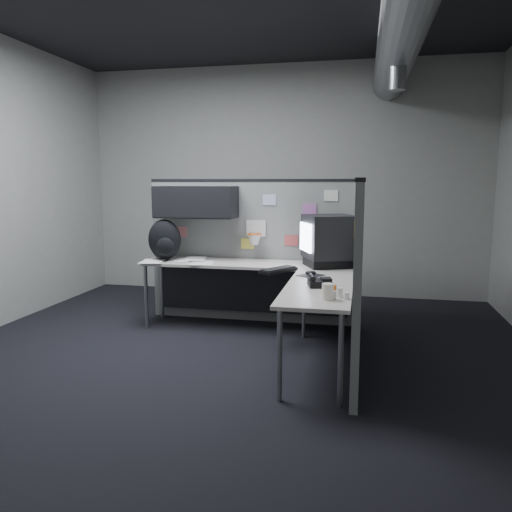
% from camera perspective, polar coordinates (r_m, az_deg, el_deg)
% --- Properties ---
extents(room, '(5.62, 5.62, 3.22)m').
position_cam_1_polar(room, '(4.29, 4.58, 15.08)').
color(room, black).
rests_on(room, ground).
extents(partition_back, '(2.44, 0.42, 1.63)m').
position_cam_1_polar(partition_back, '(5.66, -2.07, 2.37)').
color(partition_back, slate).
rests_on(partition_back, ground).
extents(partition_right, '(0.07, 2.23, 1.63)m').
position_cam_1_polar(partition_right, '(4.51, 11.62, -1.69)').
color(partition_right, slate).
rests_on(partition_right, ground).
extents(desk, '(2.31, 2.11, 0.73)m').
position_cam_1_polar(desk, '(5.11, 0.85, -2.64)').
color(desk, beige).
rests_on(desk, ground).
extents(monitor, '(0.61, 0.61, 0.53)m').
position_cam_1_polar(monitor, '(5.19, 8.29, 1.81)').
color(monitor, black).
rests_on(monitor, desk).
extents(keyboard, '(0.35, 0.44, 0.04)m').
position_cam_1_polar(keyboard, '(4.88, 2.56, -1.59)').
color(keyboard, black).
rests_on(keyboard, desk).
extents(mouse, '(0.27, 0.28, 0.05)m').
position_cam_1_polar(mouse, '(4.69, 6.28, -2.05)').
color(mouse, black).
rests_on(mouse, desk).
extents(phone, '(0.23, 0.24, 0.10)m').
position_cam_1_polar(phone, '(4.23, 7.22, -2.97)').
color(phone, black).
rests_on(phone, desk).
extents(bottles, '(0.15, 0.16, 0.08)m').
position_cam_1_polar(bottles, '(3.85, 9.30, -4.19)').
color(bottles, silver).
rests_on(bottles, desk).
extents(cup, '(0.11, 0.11, 0.12)m').
position_cam_1_polar(cup, '(3.76, 8.21, -4.05)').
color(cup, white).
rests_on(cup, desk).
extents(papers, '(0.84, 0.61, 0.01)m').
position_cam_1_polar(papers, '(5.56, -8.40, -0.53)').
color(papers, white).
rests_on(papers, desk).
extents(backpack, '(0.40, 0.36, 0.46)m').
position_cam_1_polar(backpack, '(5.65, -10.40, 1.77)').
color(backpack, black).
rests_on(backpack, desk).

